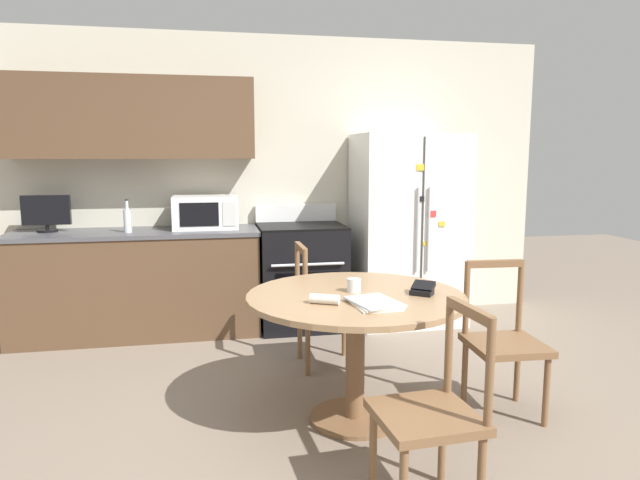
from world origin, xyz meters
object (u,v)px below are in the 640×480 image
(countertop_tv, at_px, (46,212))
(dining_chair_near, at_px, (432,415))
(oven_range, at_px, (301,275))
(microwave, at_px, (205,212))
(dining_chair_far, at_px, (323,308))
(counter_bottle, at_px, (128,220))
(refrigerator, at_px, (408,229))
(candle_glass, at_px, (354,286))
(wallet, at_px, (423,290))
(dining_chair_right, at_px, (503,343))

(countertop_tv, bearing_deg, dining_chair_near, -52.35)
(oven_range, distance_m, dining_chair_near, 2.78)
(microwave, bearing_deg, dining_chair_far, -52.63)
(counter_bottle, bearing_deg, refrigerator, 0.75)
(candle_glass, height_order, wallet, candle_glass)
(counter_bottle, distance_m, dining_chair_near, 3.18)
(countertop_tv, bearing_deg, microwave, -1.59)
(dining_chair_right, xyz_separation_m, candle_glass, (-0.88, 0.14, 0.35))
(oven_range, distance_m, counter_bottle, 1.55)
(counter_bottle, distance_m, dining_chair_right, 3.07)
(counter_bottle, bearing_deg, oven_range, 2.50)
(countertop_tv, relative_size, candle_glass, 4.66)
(dining_chair_far, xyz_separation_m, wallet, (0.38, -0.96, 0.34))
(dining_chair_near, distance_m, dining_chair_right, 1.12)
(countertop_tv, bearing_deg, candle_glass, -42.41)
(dining_chair_far, height_order, wallet, dining_chair_far)
(countertop_tv, distance_m, dining_chair_right, 3.70)
(refrigerator, bearing_deg, oven_range, 178.15)
(counter_bottle, distance_m, dining_chair_far, 1.82)
(counter_bottle, height_order, dining_chair_right, counter_bottle)
(dining_chair_right, xyz_separation_m, wallet, (-0.51, 0.01, 0.34))
(dining_chair_near, bearing_deg, oven_range, -1.43)
(wallet, bearing_deg, dining_chair_near, -108.10)
(dining_chair_far, bearing_deg, dining_chair_right, 42.66)
(countertop_tv, bearing_deg, oven_range, -2.77)
(microwave, relative_size, counter_bottle, 2.01)
(dining_chair_near, xyz_separation_m, wallet, (0.26, 0.81, 0.34))
(counter_bottle, xyz_separation_m, dining_chair_far, (1.45, -0.94, -0.57))
(dining_chair_far, relative_size, wallet, 5.20)
(dining_chair_far, bearing_deg, dining_chair_near, 3.68)
(refrigerator, distance_m, wallet, 2.03)
(dining_chair_far, bearing_deg, refrigerator, 134.37)
(microwave, bearing_deg, countertop_tv, 178.41)
(refrigerator, relative_size, microwave, 3.12)
(counter_bottle, bearing_deg, dining_chair_far, -33.04)
(oven_range, distance_m, countertop_tv, 2.20)
(countertop_tv, bearing_deg, dining_chair_right, -34.68)
(wallet, bearing_deg, counter_bottle, 133.85)
(candle_glass, bearing_deg, countertop_tv, 137.59)
(microwave, xyz_separation_m, dining_chair_near, (0.93, -2.84, -0.61))
(dining_chair_right, bearing_deg, wallet, 2.72)
(oven_range, xyz_separation_m, dining_chair_near, (0.11, -2.77, -0.03))
(wallet, bearing_deg, dining_chair_far, 111.55)
(microwave, relative_size, countertop_tv, 1.45)
(dining_chair_near, bearing_deg, countertop_tv, 34.03)
(oven_range, xyz_separation_m, counter_bottle, (-1.45, -0.06, 0.54))
(oven_range, distance_m, dining_chair_far, 1.00)
(refrigerator, xyz_separation_m, microwave, (-1.81, 0.10, 0.18))
(refrigerator, xyz_separation_m, wallet, (-0.61, -1.93, -0.08))
(microwave, xyz_separation_m, wallet, (1.20, -2.03, -0.26))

